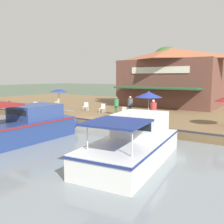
% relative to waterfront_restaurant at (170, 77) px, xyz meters
% --- Properties ---
extents(ground_plane, '(220.00, 220.00, 0.00)m').
position_rel_waterfront_restaurant_xyz_m(ground_plane, '(13.81, -1.67, -4.09)').
color(ground_plane, '#4C5B47').
extents(quay_deck, '(22.00, 56.00, 0.60)m').
position_rel_waterfront_restaurant_xyz_m(quay_deck, '(2.81, -1.67, -3.79)').
color(quay_deck, brown).
rests_on(quay_deck, ground).
extents(quay_edge_fender, '(0.20, 50.40, 0.10)m').
position_rel_waterfront_restaurant_xyz_m(quay_edge_fender, '(13.71, -1.67, -3.44)').
color(quay_edge_fender, '#2D2D33').
rests_on(quay_edge_fender, quay_deck).
extents(waterfront_restaurant, '(9.02, 11.61, 6.87)m').
position_rel_waterfront_restaurant_xyz_m(waterfront_restaurant, '(0.00, 0.00, 0.00)').
color(waterfront_restaurant, brown).
rests_on(waterfront_restaurant, quay_deck).
extents(patio_umbrella_back_row, '(2.29, 2.29, 2.25)m').
position_rel_waterfront_restaurant_xyz_m(patio_umbrella_back_row, '(9.70, 1.79, -1.52)').
color(patio_umbrella_back_row, '#B7B7B7').
rests_on(patio_umbrella_back_row, quay_deck).
extents(patio_umbrella_mid_patio_right, '(1.85, 1.85, 2.32)m').
position_rel_waterfront_restaurant_xyz_m(patio_umbrella_mid_patio_right, '(10.71, -7.90, -1.39)').
color(patio_umbrella_mid_patio_right, '#B7B7B7').
rests_on(patio_umbrella_mid_patio_right, quay_deck).
extents(cafe_chair_beside_entrance, '(0.48, 0.48, 0.85)m').
position_rel_waterfront_restaurant_xyz_m(cafe_chair_beside_entrance, '(9.45, -3.26, -3.01)').
color(cafe_chair_beside_entrance, white).
rests_on(cafe_chair_beside_entrance, quay_deck).
extents(cafe_chair_far_corner_seat, '(0.59, 0.59, 0.85)m').
position_rel_waterfront_restaurant_xyz_m(cafe_chair_far_corner_seat, '(11.83, -10.33, -3.01)').
color(cafe_chair_far_corner_seat, white).
rests_on(cafe_chair_far_corner_seat, quay_deck).
extents(cafe_chair_facing_river, '(0.48, 0.48, 0.85)m').
position_rel_waterfront_restaurant_xyz_m(cafe_chair_facing_river, '(10.50, -0.25, -3.01)').
color(cafe_chair_facing_river, white).
rests_on(cafe_chair_facing_river, quay_deck).
extents(cafe_chair_back_row_seat, '(0.56, 0.56, 0.85)m').
position_rel_waterfront_restaurant_xyz_m(cafe_chair_back_row_seat, '(9.25, -5.54, -3.01)').
color(cafe_chair_back_row_seat, white).
rests_on(cafe_chair_back_row_seat, quay_deck).
extents(cafe_chair_mid_patio, '(0.58, 0.58, 0.85)m').
position_rel_waterfront_restaurant_xyz_m(cafe_chair_mid_patio, '(7.47, -11.60, -3.01)').
color(cafe_chair_mid_patio, white).
rests_on(cafe_chair_mid_patio, quay_deck).
extents(person_at_quay_edge, '(0.48, 0.48, 1.68)m').
position_rel_waterfront_restaurant_xyz_m(person_at_quay_edge, '(9.97, -1.33, -2.43)').
color(person_at_quay_edge, '#337547').
rests_on(person_at_quay_edge, quay_deck).
extents(person_near_entrance, '(0.50, 0.50, 1.76)m').
position_rel_waterfront_restaurant_xyz_m(person_near_entrance, '(11.71, 3.14, -2.38)').
color(person_near_entrance, '#B23338').
rests_on(person_near_entrance, quay_deck).
extents(person_mid_patio, '(0.49, 0.49, 1.72)m').
position_rel_waterfront_restaurant_xyz_m(person_mid_patio, '(9.20, -0.31, -2.41)').
color(person_mid_patio, '#2D5193').
rests_on(person_mid_patio, quay_deck).
extents(motorboat_outer_channel, '(8.03, 2.99, 2.47)m').
position_rel_waterfront_restaurant_xyz_m(motorboat_outer_channel, '(18.79, -2.21, -3.16)').
color(motorboat_outer_channel, navy).
rests_on(motorboat_outer_channel, river_water).
extents(motorboat_far_downstream, '(8.01, 3.59, 2.18)m').
position_rel_waterfront_restaurant_xyz_m(motorboat_far_downstream, '(18.37, 5.34, -3.23)').
color(motorboat_far_downstream, silver).
rests_on(motorboat_far_downstream, river_water).
extents(mooring_post, '(0.22, 0.22, 0.97)m').
position_rel_waterfront_restaurant_xyz_m(mooring_post, '(13.46, -12.42, -2.99)').
color(mooring_post, '#473323').
rests_on(mooring_post, quay_deck).
extents(tree_downstream_bank, '(4.64, 4.42, 7.83)m').
position_rel_waterfront_restaurant_xyz_m(tree_downstream_bank, '(-5.74, -3.10, 1.99)').
color(tree_downstream_bank, brown).
rests_on(tree_downstream_bank, quay_deck).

